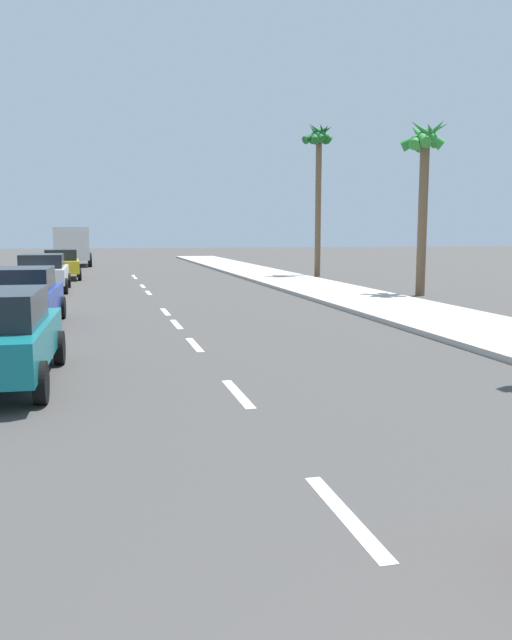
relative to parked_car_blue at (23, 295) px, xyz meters
The scene contains 17 objects.
ground_plane 4.70m from the parked_car_blue, 30.76° to the left, with size 160.00×160.00×0.00m, color #423F3D.
sidewalk_strip 12.12m from the parked_car_blue, 21.14° to the left, with size 3.60×80.00×0.14m, color #B2ADA3.
lane_stripe_1 13.49m from the parked_car_blue, 72.85° to the right, with size 0.16×1.80×0.01m, color white.
lane_stripe_2 9.32m from the parked_car_blue, 64.68° to the right, with size 0.16×1.80×0.01m, color white.
lane_stripe_3 5.63m from the parked_car_blue, 44.47° to the right, with size 0.16×1.80×0.01m, color white.
lane_stripe_4 4.10m from the parked_car_blue, ahead, with size 0.16×1.80×0.01m, color white.
lane_stripe_5 4.62m from the parked_car_blue, 29.08° to the left, with size 0.16×1.80×0.01m, color white.
lane_stripe_6 9.65m from the parked_car_blue, 65.60° to the left, with size 0.16×1.80×0.01m, color white.
lane_stripe_7 12.73m from the parked_car_blue, 71.79° to the left, with size 0.16×1.80×0.01m, color white.
lane_stripe_8 19.53m from the parked_car_blue, 78.26° to the left, with size 0.16×1.80×0.01m, color white.
lane_stripe_9 18.16m from the parked_car_blue, 77.36° to the left, with size 0.16×1.80×0.01m, color white.
parked_car_blue is the anchor object (origin of this frame).
parked_car_white 10.55m from the parked_car_blue, 91.48° to the left, with size 2.10×4.58×1.57m.
parked_car_yellow 17.72m from the parked_car_blue, 89.59° to the left, with size 2.12×4.34×1.57m.
delivery_truck 31.27m from the parked_car_blue, 89.45° to the left, with size 2.73×6.26×2.80m.
palm_tree_far 15.75m from the parked_car_blue, 19.33° to the left, with size 1.89×1.82×6.88m.
palm_tree_distant 22.12m from the parked_car_blue, 49.28° to the left, with size 1.86×1.75×8.55m.
Camera 1 is at (-2.09, -0.32, 2.51)m, focal length 36.19 mm.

